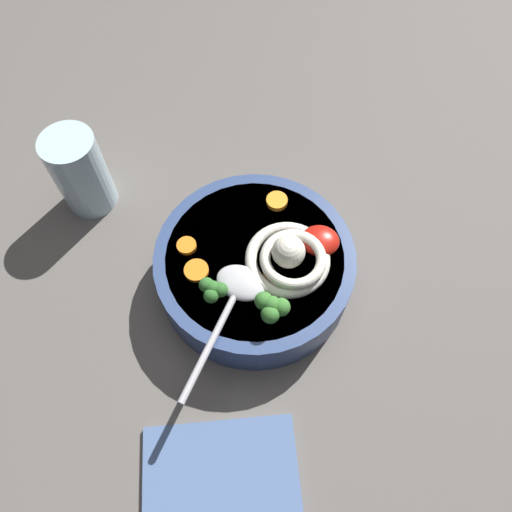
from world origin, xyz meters
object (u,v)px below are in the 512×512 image
at_px(noodle_pile, 289,257).
at_px(folded_napkin, 221,484).
at_px(drinking_glass, 80,172).
at_px(soup_bowl, 256,268).
at_px(soup_spoon, 236,293).

height_order(noodle_pile, folded_napkin, noodle_pile).
height_order(noodle_pile, drinking_glass, drinking_glass).
xyz_separation_m(soup_bowl, soup_spoon, (-0.01, -0.06, 0.04)).
xyz_separation_m(soup_spoon, folded_napkin, (0.02, -0.20, -0.07)).
bearing_deg(soup_spoon, noodle_pile, 148.28).
xyz_separation_m(noodle_pile, folded_napkin, (-0.04, -0.25, -0.07)).
height_order(drinking_glass, folded_napkin, drinking_glass).
xyz_separation_m(soup_bowl, drinking_glass, (-0.25, 0.09, 0.03)).
height_order(soup_spoon, drinking_glass, drinking_glass).
distance_m(noodle_pile, drinking_glass, 0.31).
height_order(soup_bowl, noodle_pile, noodle_pile).
bearing_deg(noodle_pile, soup_bowl, 175.94).
bearing_deg(soup_spoon, folded_napkin, 19.47).
height_order(soup_bowl, folded_napkin, soup_bowl).
bearing_deg(drinking_glass, folded_napkin, -52.81).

